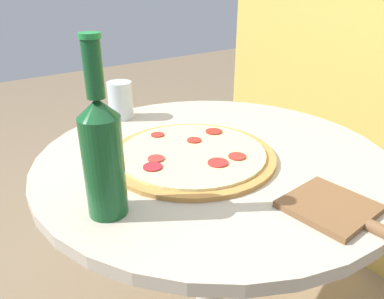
{
  "coord_description": "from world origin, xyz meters",
  "views": [
    {
      "loc": [
        0.59,
        -0.51,
        1.1
      ],
      "look_at": [
        -0.01,
        -0.05,
        0.74
      ],
      "focal_mm": 35.0,
      "sensor_mm": 36.0,
      "label": 1
    }
  ],
  "objects": [
    {
      "name": "pizza",
      "position": [
        -0.01,
        -0.05,
        0.73
      ],
      "size": [
        0.37,
        0.37,
        0.02
      ],
      "color": "#B77F3D",
      "rests_on": "table"
    },
    {
      "name": "drinking_glass",
      "position": [
        -0.34,
        -0.06,
        0.77
      ],
      "size": [
        0.07,
        0.07,
        0.1
      ],
      "color": "silver",
      "rests_on": "table"
    },
    {
      "name": "pizza_paddle",
      "position": [
        0.32,
        0.02,
        0.73
      ],
      "size": [
        0.26,
        0.15,
        0.02
      ],
      "rotation": [
        0.0,
        0.0,
        0.06
      ],
      "color": "brown",
      "rests_on": "table"
    },
    {
      "name": "table",
      "position": [
        0.0,
        0.0,
        0.57
      ],
      "size": [
        0.8,
        0.8,
        0.72
      ],
      "color": "#B2A893",
      "rests_on": "ground_plane"
    },
    {
      "name": "beer_bottle",
      "position": [
        0.07,
        -0.29,
        0.84
      ],
      "size": [
        0.07,
        0.07,
        0.3
      ],
      "color": "#144C23",
      "rests_on": "table"
    }
  ]
}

